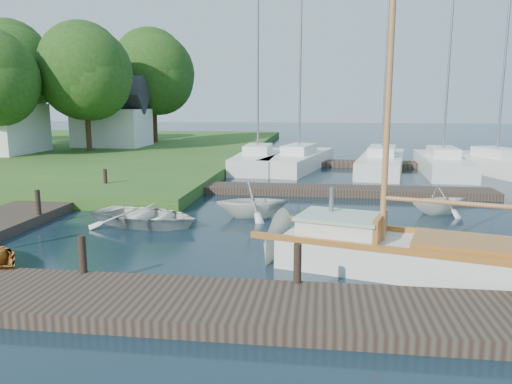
# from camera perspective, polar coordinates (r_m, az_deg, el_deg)

# --- Properties ---
(ground) EXTENTS (160.00, 160.00, 0.00)m
(ground) POSITION_cam_1_polar(r_m,az_deg,el_deg) (15.10, -0.00, -4.49)
(ground) COLOR black
(ground) RESTS_ON ground
(near_dock) EXTENTS (18.00, 2.20, 0.30)m
(near_dock) POSITION_cam_1_polar(r_m,az_deg,el_deg) (9.44, -4.98, -12.82)
(near_dock) COLOR #2E221A
(near_dock) RESTS_ON ground
(left_dock) EXTENTS (2.20, 18.00, 0.30)m
(left_dock) POSITION_cam_1_polar(r_m,az_deg,el_deg) (19.59, -23.03, -1.43)
(left_dock) COLOR #2E221A
(left_dock) RESTS_ON ground
(far_dock) EXTENTS (14.00, 1.60, 0.30)m
(far_dock) POSITION_cam_1_polar(r_m,az_deg,el_deg) (21.29, 7.69, 0.19)
(far_dock) COLOR #2E221A
(far_dock) RESTS_ON ground
(pontoon) EXTENTS (30.00, 1.60, 0.30)m
(pontoon) POSITION_cam_1_polar(r_m,az_deg,el_deg) (31.73, 22.33, 2.82)
(pontoon) COLOR #2E221A
(pontoon) RESTS_ON ground
(mooring_post_1) EXTENTS (0.16, 0.16, 0.80)m
(mooring_post_1) POSITION_cam_1_polar(r_m,az_deg,el_deg) (11.14, -19.21, -6.73)
(mooring_post_1) COLOR black
(mooring_post_1) RESTS_ON near_dock
(mooring_post_2) EXTENTS (0.16, 0.16, 0.80)m
(mooring_post_2) POSITION_cam_1_polar(r_m,az_deg,el_deg) (9.99, 4.76, -8.13)
(mooring_post_2) COLOR black
(mooring_post_2) RESTS_ON near_dock
(mooring_post_4) EXTENTS (0.16, 0.16, 0.80)m
(mooring_post_4) POSITION_cam_1_polar(r_m,az_deg,el_deg) (17.30, -23.65, -1.08)
(mooring_post_4) COLOR black
(mooring_post_4) RESTS_ON left_dock
(mooring_post_5) EXTENTS (0.16, 0.16, 0.80)m
(mooring_post_5) POSITION_cam_1_polar(r_m,az_deg,el_deg) (21.65, -16.84, 1.48)
(mooring_post_5) COLOR black
(mooring_post_5) RESTS_ON left_dock
(sailboat) EXTENTS (7.41, 3.81, 9.83)m
(sailboat) POSITION_cam_1_polar(r_m,az_deg,el_deg) (12.05, 15.85, -7.02)
(sailboat) COLOR silver
(sailboat) RESTS_ON ground
(tender_a) EXTENTS (4.19, 3.48, 0.75)m
(tender_a) POSITION_cam_1_polar(r_m,az_deg,el_deg) (16.15, -12.49, -2.39)
(tender_a) COLOR silver
(tender_a) RESTS_ON ground
(tender_b) EXTENTS (2.85, 2.60, 1.28)m
(tender_b) POSITION_cam_1_polar(r_m,az_deg,el_deg) (16.81, -0.39, -0.72)
(tender_b) COLOR silver
(tender_b) RESTS_ON ground
(tender_d) EXTENTS (2.77, 2.63, 1.15)m
(tender_d) POSITION_cam_1_polar(r_m,az_deg,el_deg) (18.47, 20.31, -0.56)
(tender_d) COLOR silver
(tender_d) RESTS_ON ground
(marina_boat_0) EXTENTS (2.34, 7.54, 9.71)m
(marina_boat_0) POSITION_cam_1_polar(r_m,az_deg,el_deg) (28.98, 0.22, 3.78)
(marina_boat_0) COLOR silver
(marina_boat_0) RESTS_ON ground
(marina_boat_1) EXTENTS (4.07, 8.72, 9.73)m
(marina_boat_1) POSITION_cam_1_polar(r_m,az_deg,el_deg) (29.11, 4.93, 3.76)
(marina_boat_1) COLOR silver
(marina_boat_1) RESTS_ON ground
(marina_boat_2) EXTENTS (3.62, 8.93, 10.83)m
(marina_boat_2) POSITION_cam_1_polar(r_m,az_deg,el_deg) (28.85, 14.17, 3.44)
(marina_boat_2) COLOR silver
(marina_boat_2) RESTS_ON ground
(marina_boat_3) EXTENTS (2.70, 8.25, 11.49)m
(marina_boat_3) POSITION_cam_1_polar(r_m,az_deg,el_deg) (29.19, 20.52, 3.19)
(marina_boat_3) COLOR silver
(marina_boat_3) RESTS_ON ground
(marina_boat_4) EXTENTS (4.56, 7.79, 11.42)m
(marina_boat_4) POSITION_cam_1_polar(r_m,az_deg,el_deg) (29.97, 25.74, 3.00)
(marina_boat_4) COLOR silver
(marina_boat_4) RESTS_ON ground
(house_c) EXTENTS (5.25, 4.00, 5.28)m
(house_c) POSITION_cam_1_polar(r_m,az_deg,el_deg) (39.82, -16.12, 8.06)
(house_c) COLOR silver
(house_c) RESTS_ON shore
(tree_3) EXTENTS (6.41, 6.38, 8.74)m
(tree_3) POSITION_cam_1_polar(r_m,az_deg,el_deg) (36.27, -18.93, 12.85)
(tree_3) COLOR #332114
(tree_3) RESTS_ON shore
(tree_4) EXTENTS (7.01, 7.01, 9.66)m
(tree_4) POSITION_cam_1_polar(r_m,az_deg,el_deg) (43.74, -26.23, 12.56)
(tree_4) COLOR #332114
(tree_4) RESTS_ON shore
(tree_7) EXTENTS (6.83, 6.83, 9.38)m
(tree_7) POSITION_cam_1_polar(r_m,az_deg,el_deg) (42.91, -11.63, 13.23)
(tree_7) COLOR #332114
(tree_7) RESTS_ON shore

